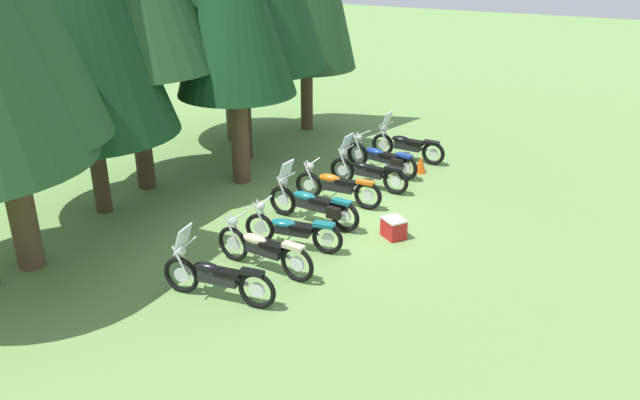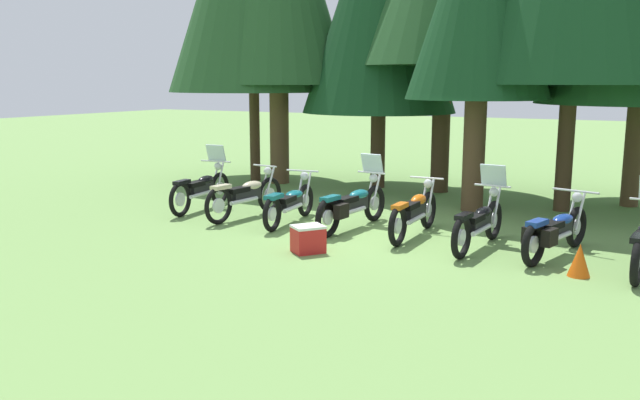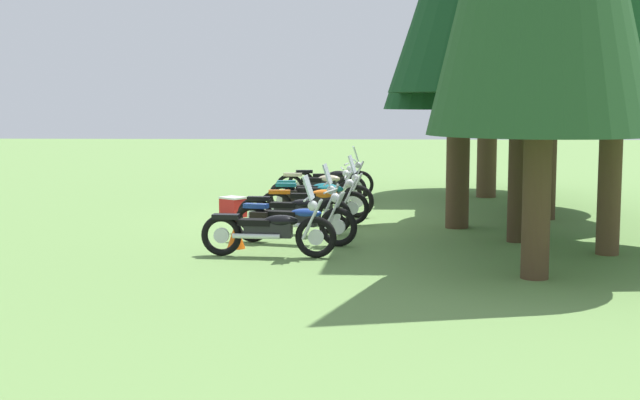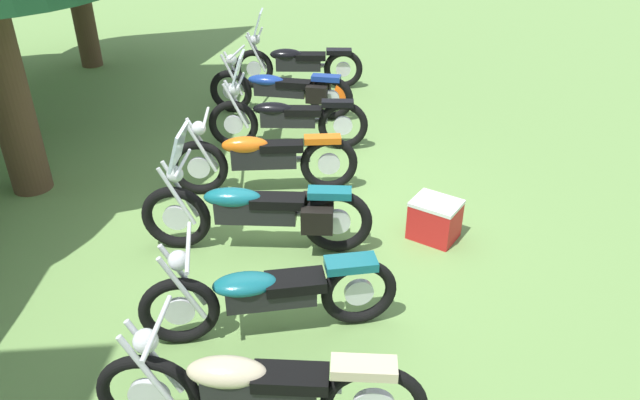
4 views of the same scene
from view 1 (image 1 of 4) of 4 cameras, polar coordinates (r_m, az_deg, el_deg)
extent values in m
plane|color=#6B934C|center=(15.15, 0.93, -1.27)|extent=(80.00, 80.00, 0.00)
torus|color=black|center=(12.15, -12.27, -6.55)|extent=(0.16, 0.74, 0.73)
cylinder|color=silver|center=(12.15, -12.27, -6.55)|extent=(0.07, 0.29, 0.29)
torus|color=black|center=(11.47, -5.65, -8.01)|extent=(0.16, 0.74, 0.73)
cylinder|color=silver|center=(11.47, -5.65, -8.01)|extent=(0.07, 0.29, 0.29)
cube|color=black|center=(11.74, -9.09, -6.80)|extent=(0.24, 0.78, 0.25)
ellipsoid|color=black|center=(11.76, -10.05, -5.95)|extent=(0.26, 0.56, 0.20)
cube|color=black|center=(11.58, -8.21, -6.47)|extent=(0.24, 0.52, 0.10)
cube|color=black|center=(11.33, -6.08, -6.43)|extent=(0.20, 0.45, 0.08)
cylinder|color=silver|center=(11.93, -12.31, -5.51)|extent=(0.07, 0.34, 0.65)
cylinder|color=silver|center=(12.03, -11.98, -5.24)|extent=(0.07, 0.34, 0.65)
cylinder|color=silver|center=(11.79, -11.95, -4.01)|extent=(0.75, 0.10, 0.04)
sphere|color=silver|center=(11.89, -12.27, -4.45)|extent=(0.18, 0.18, 0.17)
cylinder|color=silver|center=(11.79, -8.08, -7.11)|extent=(0.15, 0.77, 0.08)
cube|color=silver|center=(11.72, -12.11, -3.21)|extent=(0.45, 0.19, 0.39)
torus|color=black|center=(13.08, -7.76, -3.90)|extent=(0.18, 0.75, 0.74)
cylinder|color=silver|center=(13.08, -7.76, -3.90)|extent=(0.09, 0.30, 0.29)
torus|color=black|center=(12.23, -2.06, -5.73)|extent=(0.18, 0.75, 0.74)
cylinder|color=silver|center=(12.23, -2.06, -5.73)|extent=(0.09, 0.30, 0.29)
cube|color=black|center=(12.59, -5.02, -4.34)|extent=(0.29, 0.79, 0.25)
ellipsoid|color=beige|center=(12.64, -5.83, -3.48)|extent=(0.31, 0.58, 0.19)
cube|color=black|center=(12.41, -4.25, -4.09)|extent=(0.29, 0.54, 0.10)
cube|color=beige|center=(12.10, -2.39, -4.16)|extent=(0.23, 0.46, 0.08)
cylinder|color=silver|center=(12.86, -7.83, -2.91)|extent=(0.09, 0.34, 0.65)
cylinder|color=silver|center=(12.96, -7.42, -2.67)|extent=(0.09, 0.34, 0.65)
cylinder|color=silver|center=(12.72, -7.43, -1.51)|extent=(0.62, 0.11, 0.04)
sphere|color=silver|center=(12.83, -7.71, -1.91)|extent=(0.19, 0.19, 0.17)
cylinder|color=silver|center=(12.62, -4.05, -4.69)|extent=(0.18, 0.78, 0.08)
torus|color=black|center=(13.76, -5.39, -2.50)|extent=(0.16, 0.68, 0.67)
cylinder|color=silver|center=(13.76, -5.39, -2.50)|extent=(0.07, 0.26, 0.26)
torus|color=black|center=(13.23, 0.67, -3.50)|extent=(0.16, 0.68, 0.67)
cylinder|color=silver|center=(13.23, 0.67, -3.50)|extent=(0.07, 0.26, 0.26)
cube|color=black|center=(13.44, -2.43, -2.65)|extent=(0.30, 0.78, 0.20)
ellipsoid|color=#14606B|center=(13.46, -3.27, -2.04)|extent=(0.34, 0.57, 0.16)
cube|color=black|center=(13.33, -1.59, -2.43)|extent=(0.32, 0.53, 0.10)
cube|color=#14606B|center=(13.12, 0.35, -2.21)|extent=(0.25, 0.46, 0.08)
cylinder|color=silver|center=(13.54, -5.36, -1.56)|extent=(0.08, 0.34, 0.65)
cylinder|color=silver|center=(13.68, -5.06, -1.27)|extent=(0.08, 0.34, 0.65)
cylinder|color=silver|center=(13.44, -4.95, -0.16)|extent=(0.70, 0.10, 0.04)
sphere|color=silver|center=(13.53, -5.28, -0.57)|extent=(0.19, 0.19, 0.17)
cylinder|color=silver|center=(13.53, -1.53, -2.78)|extent=(0.15, 0.77, 0.08)
torus|color=black|center=(15.00, -3.35, -0.06)|extent=(0.19, 0.74, 0.73)
cylinder|color=silver|center=(15.00, -3.35, -0.06)|extent=(0.08, 0.28, 0.28)
torus|color=black|center=(14.18, 2.23, -1.48)|extent=(0.19, 0.74, 0.73)
cylinder|color=silver|center=(14.18, 2.23, -1.48)|extent=(0.08, 0.28, 0.28)
cube|color=black|center=(14.52, -0.64, -0.36)|extent=(0.29, 0.85, 0.25)
ellipsoid|color=#14606B|center=(14.58, -1.41, 0.38)|extent=(0.31, 0.62, 0.19)
cube|color=black|center=(14.36, 0.14, -0.11)|extent=(0.29, 0.58, 0.10)
cube|color=#14606B|center=(14.07, 1.97, -0.16)|extent=(0.23, 0.46, 0.08)
cylinder|color=silver|center=(14.79, -3.34, 0.85)|extent=(0.08, 0.34, 0.65)
cylinder|color=silver|center=(14.91, -3.02, 1.04)|extent=(0.08, 0.34, 0.65)
cylinder|color=silver|center=(14.68, -2.95, 2.10)|extent=(0.61, 0.10, 0.04)
sphere|color=silver|center=(14.77, -3.23, 1.73)|extent=(0.19, 0.19, 0.17)
cylinder|color=silver|center=(14.57, 0.24, -0.67)|extent=(0.17, 0.83, 0.08)
cube|color=silver|center=(14.63, -3.03, 2.77)|extent=(0.45, 0.20, 0.39)
cube|color=black|center=(14.10, 1.22, -1.16)|extent=(0.18, 0.33, 0.26)
cube|color=black|center=(14.35, 1.85, -0.72)|extent=(0.18, 0.33, 0.26)
torus|color=black|center=(15.90, -1.01, 1.34)|extent=(0.11, 0.71, 0.71)
cylinder|color=silver|center=(15.90, -1.01, 1.34)|extent=(0.05, 0.27, 0.27)
torus|color=black|center=(15.32, 4.30, 0.38)|extent=(0.11, 0.71, 0.71)
cylinder|color=silver|center=(15.32, 4.30, 0.38)|extent=(0.05, 0.27, 0.27)
cube|color=black|center=(15.55, 1.60, 1.28)|extent=(0.18, 0.78, 0.27)
ellipsoid|color=#D16014|center=(15.57, 0.87, 1.96)|extent=(0.22, 0.56, 0.21)
cube|color=black|center=(15.42, 2.34, 1.61)|extent=(0.21, 0.52, 0.10)
cube|color=#D16014|center=(15.22, 4.05, 1.58)|extent=(0.16, 0.44, 0.08)
cylinder|color=silver|center=(15.71, -0.93, 2.23)|extent=(0.04, 0.34, 0.65)
cylinder|color=silver|center=(15.82, -0.72, 2.38)|extent=(0.04, 0.34, 0.65)
cylinder|color=silver|center=(15.62, -0.57, 3.42)|extent=(0.65, 0.04, 0.04)
sphere|color=silver|center=(15.69, -0.86, 3.05)|extent=(0.17, 0.17, 0.17)
cylinder|color=silver|center=(15.61, 2.34, 0.97)|extent=(0.08, 0.78, 0.08)
torus|color=black|center=(16.88, 2.00, 2.66)|extent=(0.17, 0.71, 0.70)
cylinder|color=silver|center=(16.88, 2.00, 2.66)|extent=(0.07, 0.27, 0.27)
torus|color=black|center=(16.26, 6.76, 1.67)|extent=(0.17, 0.71, 0.70)
cylinder|color=silver|center=(16.26, 6.76, 1.67)|extent=(0.07, 0.27, 0.27)
cube|color=black|center=(16.52, 4.35, 2.50)|extent=(0.25, 0.77, 0.23)
ellipsoid|color=black|center=(16.56, 3.71, 3.08)|extent=(0.27, 0.56, 0.18)
cube|color=black|center=(16.40, 5.02, 2.72)|extent=(0.25, 0.52, 0.10)
cube|color=black|center=(16.17, 6.56, 2.80)|extent=(0.20, 0.45, 0.08)
cylinder|color=silver|center=(16.70, 2.09, 3.50)|extent=(0.07, 0.34, 0.65)
cylinder|color=silver|center=(16.81, 2.31, 3.64)|extent=(0.07, 0.34, 0.65)
cylinder|color=silver|center=(16.61, 2.46, 4.62)|extent=(0.63, 0.09, 0.04)
sphere|color=silver|center=(16.69, 2.18, 4.28)|extent=(0.18, 0.18, 0.17)
cylinder|color=silver|center=(16.57, 5.04, 2.25)|extent=(0.15, 0.77, 0.08)
cube|color=silver|center=(16.56, 2.41, 5.22)|extent=(0.45, 0.19, 0.39)
torus|color=black|center=(18.11, 3.37, 4.08)|extent=(0.29, 0.70, 0.69)
cylinder|color=silver|center=(18.11, 3.37, 4.08)|extent=(0.11, 0.27, 0.26)
torus|color=black|center=(17.25, 7.70, 2.90)|extent=(0.29, 0.70, 0.69)
cylinder|color=silver|center=(17.25, 7.70, 2.90)|extent=(0.11, 0.27, 0.26)
cube|color=black|center=(17.63, 5.49, 3.80)|extent=(0.40, 0.83, 0.21)
ellipsoid|color=navy|center=(17.71, 4.92, 4.35)|extent=(0.39, 0.62, 0.17)
cube|color=black|center=(17.48, 6.11, 3.94)|extent=(0.36, 0.58, 0.10)
cube|color=navy|center=(17.18, 7.53, 3.96)|extent=(0.29, 0.47, 0.08)
cylinder|color=silver|center=(17.92, 3.40, 4.88)|extent=(0.13, 0.34, 0.65)
cylinder|color=silver|center=(18.04, 3.68, 4.99)|extent=(0.13, 0.34, 0.65)
cylinder|color=silver|center=(17.83, 3.78, 5.91)|extent=(0.76, 0.23, 0.04)
sphere|color=silver|center=(17.92, 3.53, 5.60)|extent=(0.21, 0.21, 0.17)
cylinder|color=silver|center=(17.66, 6.19, 3.54)|extent=(0.28, 0.80, 0.08)
cube|color=black|center=(17.19, 6.87, 3.23)|extent=(0.22, 0.35, 0.26)
cube|color=black|center=(17.44, 7.45, 3.50)|extent=(0.22, 0.35, 0.26)
torus|color=black|center=(19.01, 5.61, 4.94)|extent=(0.17, 0.69, 0.68)
cylinder|color=silver|center=(19.01, 5.61, 4.94)|extent=(0.07, 0.26, 0.26)
torus|color=black|center=(18.46, 10.07, 4.11)|extent=(0.17, 0.69, 0.68)
cylinder|color=silver|center=(18.46, 10.07, 4.11)|extent=(0.07, 0.26, 0.26)
cube|color=black|center=(18.69, 7.82, 4.85)|extent=(0.29, 0.80, 0.25)
ellipsoid|color=black|center=(18.72, 7.24, 5.40)|extent=(0.33, 0.58, 0.19)
cube|color=black|center=(18.57, 8.46, 5.09)|extent=(0.31, 0.54, 0.10)
cube|color=black|center=(18.38, 9.90, 5.09)|extent=(0.25, 0.46, 0.08)
cylinder|color=silver|center=(18.82, 5.70, 5.70)|extent=(0.07, 0.34, 0.65)
cylinder|color=silver|center=(18.97, 5.92, 5.83)|extent=(0.07, 0.34, 0.65)
cylinder|color=silver|center=(18.77, 6.08, 6.71)|extent=(0.68, 0.09, 0.04)
sphere|color=silver|center=(18.84, 5.81, 6.40)|extent=(0.18, 0.18, 0.17)
cylinder|color=silver|center=(18.78, 8.47, 4.62)|extent=(0.14, 0.78, 0.08)
cube|color=silver|center=(18.73, 6.04, 7.24)|extent=(0.45, 0.19, 0.39)
cylinder|color=brown|center=(13.65, -25.18, -0.36)|extent=(0.52, 0.52, 2.68)
cylinder|color=#42301E|center=(15.82, -19.09, 2.33)|extent=(0.38, 0.38, 1.97)
cylinder|color=#42301E|center=(16.84, -15.70, 6.11)|extent=(0.45, 0.45, 3.14)
cylinder|color=#4C3823|center=(16.83, -7.15, 5.47)|extent=(0.47, 0.47, 2.39)
cylinder|color=#42301E|center=(18.64, -6.69, 7.76)|extent=(0.35, 0.35, 2.70)
cylinder|color=brown|center=(20.39, -7.91, 8.44)|extent=(0.38, 0.38, 2.28)
cylinder|color=#4C3823|center=(21.36, -1.19, 9.06)|extent=(0.40, 0.40, 2.07)
cube|color=red|center=(14.07, 6.59, -2.55)|extent=(0.61, 0.63, 0.41)
cube|color=silver|center=(13.97, 6.63, -1.73)|extent=(0.62, 0.64, 0.04)
cone|color=#EA590F|center=(17.85, 8.96, 3.17)|extent=(0.32, 0.32, 0.48)
camera|label=2|loc=(18.24, 41.56, 6.29)|focal=36.80mm
camera|label=3|loc=(31.98, 13.55, 16.00)|focal=48.94mm
camera|label=4|loc=(9.04, -13.78, 5.64)|focal=33.67mm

